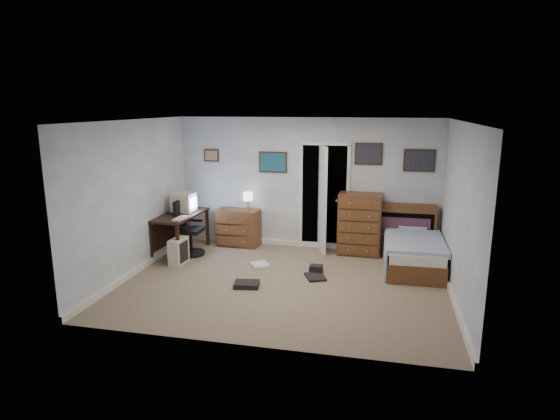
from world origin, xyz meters
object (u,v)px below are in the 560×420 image
object	(u,v)px
office_chair	(188,234)
low_dresser	(239,228)
tall_dresser	(359,224)
bed	(413,252)
computer_desk	(176,223)

from	to	relation	value
office_chair	low_dresser	size ratio (longest dim) A/B	1.25
tall_dresser	bed	distance (m)	1.13
tall_dresser	computer_desk	bearing A→B (deg)	-167.50
tall_dresser	office_chair	bearing A→B (deg)	-166.07
tall_dresser	bed	size ratio (longest dim) A/B	0.64
computer_desk	tall_dresser	xyz separation A→B (m)	(3.34, 0.70, -0.01)
computer_desk	tall_dresser	bearing A→B (deg)	14.63
office_chair	computer_desk	bearing A→B (deg)	171.57
computer_desk	low_dresser	xyz separation A→B (m)	(0.99, 0.73, -0.22)
computer_desk	bed	xyz separation A→B (m)	(4.28, 0.15, -0.31)
office_chair	bed	xyz separation A→B (m)	(4.04, 0.18, -0.12)
tall_dresser	low_dresser	bearing A→B (deg)	-179.99
low_dresser	tall_dresser	world-z (taller)	tall_dresser
computer_desk	low_dresser	world-z (taller)	computer_desk
low_dresser	computer_desk	bearing A→B (deg)	-140.03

